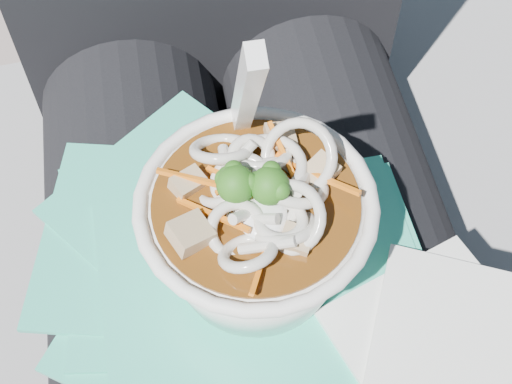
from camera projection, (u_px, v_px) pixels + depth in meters
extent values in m
cube|color=gray|center=(238.00, 294.00, 0.90)|extent=(1.03, 0.57, 0.43)
cylinder|color=black|center=(155.00, 323.00, 0.56)|extent=(0.16, 0.48, 0.16)
cylinder|color=black|center=(365.00, 288.00, 0.58)|extent=(0.16, 0.48, 0.16)
cube|color=#2CB998|center=(175.00, 303.00, 0.48)|extent=(0.19, 0.20, 0.00)
cube|color=#2CB998|center=(158.00, 213.00, 0.51)|extent=(0.14, 0.14, 0.00)
cube|color=#2CB998|center=(220.00, 263.00, 0.49)|extent=(0.22, 0.18, 0.00)
cube|color=#2CB998|center=(172.00, 238.00, 0.50)|extent=(0.21, 0.19, 0.00)
cube|color=#2CB998|center=(162.00, 188.00, 0.52)|extent=(0.19, 0.18, 0.00)
cube|color=#2CB998|center=(321.00, 286.00, 0.48)|extent=(0.15, 0.18, 0.00)
cube|color=#2CB998|center=(268.00, 302.00, 0.47)|extent=(0.22, 0.20, 0.00)
cube|color=white|center=(440.00, 345.00, 0.45)|extent=(0.15, 0.15, 0.00)
cube|color=white|center=(464.00, 342.00, 0.44)|extent=(0.15, 0.15, 0.00)
torus|color=white|center=(256.00, 203.00, 0.42)|extent=(0.15, 0.15, 0.01)
cylinder|color=#4E2A0B|center=(256.00, 206.00, 0.42)|extent=(0.12, 0.12, 0.01)
torus|color=beige|center=(290.00, 182.00, 0.41)|extent=(0.05, 0.05, 0.03)
torus|color=beige|center=(248.00, 253.00, 0.39)|extent=(0.04, 0.04, 0.03)
torus|color=beige|center=(242.00, 183.00, 0.42)|extent=(0.05, 0.05, 0.03)
torus|color=beige|center=(289.00, 218.00, 0.40)|extent=(0.05, 0.05, 0.04)
torus|color=beige|center=(249.00, 185.00, 0.41)|extent=(0.04, 0.04, 0.02)
torus|color=beige|center=(269.00, 207.00, 0.41)|extent=(0.04, 0.05, 0.03)
torus|color=beige|center=(284.00, 227.00, 0.40)|extent=(0.06, 0.05, 0.03)
torus|color=beige|center=(237.00, 230.00, 0.40)|extent=(0.04, 0.04, 0.03)
torus|color=beige|center=(254.00, 192.00, 0.41)|extent=(0.05, 0.05, 0.02)
torus|color=beige|center=(280.00, 220.00, 0.40)|extent=(0.04, 0.05, 0.01)
torus|color=beige|center=(222.00, 149.00, 0.43)|extent=(0.05, 0.05, 0.03)
torus|color=beige|center=(251.00, 159.00, 0.42)|extent=(0.04, 0.04, 0.02)
torus|color=beige|center=(268.00, 166.00, 0.42)|extent=(0.07, 0.07, 0.01)
torus|color=beige|center=(224.00, 184.00, 0.42)|extent=(0.05, 0.05, 0.03)
torus|color=beige|center=(278.00, 183.00, 0.42)|extent=(0.04, 0.04, 0.03)
torus|color=beige|center=(261.00, 154.00, 0.43)|extent=(0.05, 0.05, 0.03)
torus|color=beige|center=(299.00, 157.00, 0.42)|extent=(0.06, 0.05, 0.05)
cylinder|color=beige|center=(235.00, 163.00, 0.42)|extent=(0.03, 0.02, 0.02)
cylinder|color=beige|center=(267.00, 245.00, 0.39)|extent=(0.03, 0.01, 0.02)
cylinder|color=beige|center=(226.00, 166.00, 0.42)|extent=(0.01, 0.03, 0.01)
cylinder|color=beige|center=(305.00, 179.00, 0.42)|extent=(0.02, 0.03, 0.02)
cylinder|color=beige|center=(250.00, 212.00, 0.40)|extent=(0.03, 0.03, 0.02)
cylinder|color=beige|center=(253.00, 219.00, 0.40)|extent=(0.03, 0.02, 0.02)
cylinder|color=#70A14E|center=(269.00, 197.00, 0.41)|extent=(0.01, 0.01, 0.01)
sphere|color=#1A5313|center=(270.00, 186.00, 0.40)|extent=(0.02, 0.02, 0.02)
sphere|color=#1A5313|center=(256.00, 183.00, 0.40)|extent=(0.01, 0.01, 0.01)
sphere|color=#1A5313|center=(271.00, 170.00, 0.40)|extent=(0.01, 0.01, 0.01)
sphere|color=#1A5313|center=(280.00, 190.00, 0.39)|extent=(0.01, 0.01, 0.01)
sphere|color=#1A5313|center=(257.00, 181.00, 0.40)|extent=(0.01, 0.01, 0.01)
cylinder|color=#70A14E|center=(237.00, 196.00, 0.41)|extent=(0.01, 0.01, 0.01)
sphere|color=#1A5313|center=(236.00, 184.00, 0.40)|extent=(0.02, 0.02, 0.02)
sphere|color=#1A5313|center=(234.00, 170.00, 0.40)|extent=(0.01, 0.01, 0.01)
sphere|color=#1A5313|center=(224.00, 179.00, 0.40)|extent=(0.01, 0.01, 0.01)
sphere|color=#1A5313|center=(249.00, 182.00, 0.40)|extent=(0.01, 0.01, 0.01)
sphere|color=#1A5313|center=(227.00, 176.00, 0.40)|extent=(0.01, 0.01, 0.01)
cube|color=orange|center=(213.00, 215.00, 0.40)|extent=(0.04, 0.04, 0.01)
cube|color=orange|center=(325.00, 179.00, 0.41)|extent=(0.04, 0.04, 0.01)
cube|color=orange|center=(244.00, 182.00, 0.41)|extent=(0.04, 0.01, 0.00)
cube|color=orange|center=(285.00, 157.00, 0.42)|extent=(0.01, 0.05, 0.01)
cube|color=orange|center=(247.00, 166.00, 0.42)|extent=(0.01, 0.04, 0.01)
cube|color=orange|center=(265.00, 175.00, 0.42)|extent=(0.03, 0.04, 0.01)
cube|color=orange|center=(238.00, 182.00, 0.41)|extent=(0.03, 0.04, 0.02)
cube|color=orange|center=(261.00, 263.00, 0.39)|extent=(0.02, 0.04, 0.01)
cube|color=orange|center=(191.00, 178.00, 0.41)|extent=(0.04, 0.02, 0.01)
cube|color=#A5825D|center=(319.00, 174.00, 0.42)|extent=(0.03, 0.03, 0.02)
cube|color=#A5825D|center=(280.00, 139.00, 0.44)|extent=(0.02, 0.02, 0.01)
cube|color=#A5825D|center=(188.00, 184.00, 0.42)|extent=(0.03, 0.02, 0.02)
cube|color=#A5825D|center=(190.00, 234.00, 0.40)|extent=(0.03, 0.03, 0.02)
cube|color=#A5825D|center=(296.00, 240.00, 0.40)|extent=(0.02, 0.02, 0.01)
ellipsoid|color=white|center=(261.00, 212.00, 0.41)|extent=(0.03, 0.04, 0.01)
cube|color=white|center=(247.00, 94.00, 0.39)|extent=(0.01, 0.07, 0.12)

